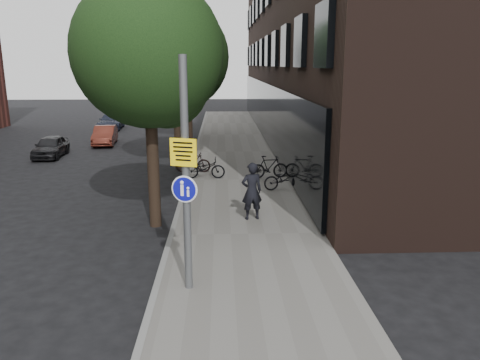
{
  "coord_description": "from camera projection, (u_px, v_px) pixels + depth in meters",
  "views": [
    {
      "loc": [
        -0.52,
        -9.59,
        4.96
      ],
      "look_at": [
        -0.03,
        2.32,
        2.0
      ],
      "focal_mm": 35.0,
      "sensor_mm": 36.0,
      "label": 1
    }
  ],
  "objects": [
    {
      "name": "parked_bike_facade_far",
      "position": [
        269.0,
        167.0,
        20.34
      ],
      "size": [
        1.71,
        0.71,
        1.0
      ],
      "primitive_type": "imported",
      "rotation": [
        0.0,
        0.0,
        1.72
      ],
      "color": "black",
      "rests_on": "sidewalk"
    },
    {
      "name": "parked_bike_curb_near",
      "position": [
        205.0,
        168.0,
        20.29
      ],
      "size": [
        1.77,
        0.66,
        0.92
      ],
      "primitive_type": "imported",
      "rotation": [
        0.0,
        0.0,
        1.54
      ],
      "color": "black",
      "rests_on": "sidewalk"
    },
    {
      "name": "sidewalk",
      "position": [
        239.0,
        181.0,
        20.21
      ],
      "size": [
        4.5,
        60.0,
        0.12
      ],
      "primitive_type": "cube",
      "color": "#65625D",
      "rests_on": "ground"
    },
    {
      "name": "signpost",
      "position": [
        186.0,
        177.0,
        9.83
      ],
      "size": [
        0.56,
        0.22,
        5.03
      ],
      "rotation": [
        0.0,
        0.0,
        -0.33
      ],
      "color": "#595B5E",
      "rests_on": "sidewalk"
    },
    {
      "name": "parked_bike_curb_far",
      "position": [
        193.0,
        162.0,
        21.4
      ],
      "size": [
        1.59,
        0.47,
        0.95
      ],
      "primitive_type": "imported",
      "rotation": [
        0.0,
        0.0,
        1.56
      ],
      "color": "black",
      "rests_on": "sidewalk"
    },
    {
      "name": "ground",
      "position": [
        245.0,
        291.0,
        10.51
      ],
      "size": [
        120.0,
        120.0,
        0.0
      ],
      "primitive_type": "plane",
      "color": "black",
      "rests_on": "ground"
    },
    {
      "name": "building_right_dark_brick",
      "position": [
        360.0,
        0.0,
        30.02
      ],
      "size": [
        12.0,
        40.0,
        18.0
      ],
      "primitive_type": "cube",
      "color": "black",
      "rests_on": "ground"
    },
    {
      "name": "parked_car_far",
      "position": [
        111.0,
        121.0,
        36.73
      ],
      "size": [
        1.98,
        4.31,
        1.22
      ],
      "primitive_type": "imported",
      "rotation": [
        0.0,
        0.0,
        0.06
      ],
      "color": "#1D2234",
      "rests_on": "ground"
    },
    {
      "name": "pedestrian",
      "position": [
        252.0,
        191.0,
        14.83
      ],
      "size": [
        0.75,
        0.58,
        1.85
      ],
      "primitive_type": "imported",
      "rotation": [
        0.0,
        0.0,
        3.36
      ],
      "color": "black",
      "rests_on": "sidewalk"
    },
    {
      "name": "street_tree_mid",
      "position": [
        177.0,
        61.0,
        21.93
      ],
      "size": [
        5.0,
        5.0,
        7.8
      ],
      "color": "black",
      "rests_on": "ground"
    },
    {
      "name": "street_tree_near",
      "position": [
        151.0,
        59.0,
        13.68
      ],
      "size": [
        4.4,
        4.4,
        7.5
      ],
      "color": "black",
      "rests_on": "ground"
    },
    {
      "name": "parked_car_near",
      "position": [
        51.0,
        146.0,
        25.6
      ],
      "size": [
        1.53,
        3.48,
        1.17
      ],
      "primitive_type": "imported",
      "rotation": [
        0.0,
        0.0,
        0.05
      ],
      "color": "black",
      "rests_on": "ground"
    },
    {
      "name": "street_tree_far",
      "position": [
        189.0,
        62.0,
        30.65
      ],
      "size": [
        5.0,
        5.0,
        7.8
      ],
      "color": "black",
      "rests_on": "ground"
    },
    {
      "name": "parked_bike_facade_near",
      "position": [
        285.0,
        178.0,
        18.47
      ],
      "size": [
        1.8,
        0.91,
        0.9
      ],
      "primitive_type": "imported",
      "rotation": [
        0.0,
        0.0,
        1.76
      ],
      "color": "black",
      "rests_on": "sidewalk"
    },
    {
      "name": "parked_car_mid",
      "position": [
        105.0,
        135.0,
        29.55
      ],
      "size": [
        1.63,
        3.69,
        1.18
      ],
      "primitive_type": "imported",
      "rotation": [
        0.0,
        0.0,
        0.11
      ],
      "color": "maroon",
      "rests_on": "ground"
    },
    {
      "name": "curb_edge",
      "position": [
        187.0,
        181.0,
        20.12
      ],
      "size": [
        0.15,
        60.0,
        0.13
      ],
      "primitive_type": "cube",
      "color": "slate",
      "rests_on": "ground"
    }
  ]
}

